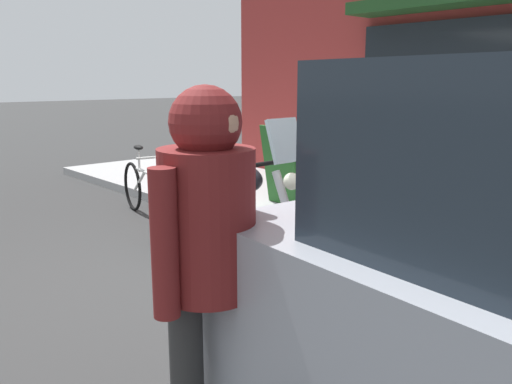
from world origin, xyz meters
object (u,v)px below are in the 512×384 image
object	(u,v)px
touring_motorcycle	(220,198)
sandwich_board_sign	(286,165)
parked_bicycle	(145,191)
pedestrian_walking	(208,245)

from	to	relation	value
touring_motorcycle	sandwich_board_sign	distance (m)	1.94
touring_motorcycle	sandwich_board_sign	bearing A→B (deg)	115.73
touring_motorcycle	parked_bicycle	bearing A→B (deg)	172.64
touring_motorcycle	pedestrian_walking	xyz separation A→B (m)	(2.19, -1.77, 0.46)
sandwich_board_sign	pedestrian_walking	bearing A→B (deg)	-49.23
pedestrian_walking	sandwich_board_sign	world-z (taller)	pedestrian_walking
parked_bicycle	sandwich_board_sign	xyz separation A→B (m)	(0.97, 1.51, 0.28)
sandwich_board_sign	touring_motorcycle	bearing A→B (deg)	-64.27
parked_bicycle	pedestrian_walking	distance (m)	4.53
touring_motorcycle	sandwich_board_sign	xyz separation A→B (m)	(-0.84, 1.75, 0.02)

